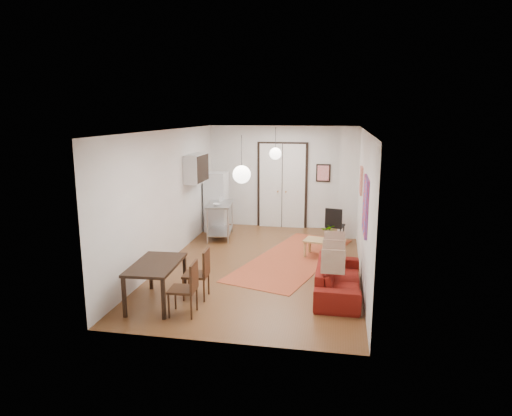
% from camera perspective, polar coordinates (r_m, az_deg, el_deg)
% --- Properties ---
extents(floor, '(7.00, 7.00, 0.00)m').
position_cam_1_polar(floor, '(10.04, 0.72, -7.10)').
color(floor, brown).
rests_on(floor, ground).
extents(ceiling, '(4.20, 7.00, 0.02)m').
position_cam_1_polar(ceiling, '(9.50, 0.76, 9.68)').
color(ceiling, white).
rests_on(ceiling, wall_back).
extents(wall_back, '(4.20, 0.02, 2.90)m').
position_cam_1_polar(wall_back, '(13.08, 3.33, 3.87)').
color(wall_back, silver).
rests_on(wall_back, floor).
extents(wall_front, '(4.20, 0.02, 2.90)m').
position_cam_1_polar(wall_front, '(6.34, -4.63, -4.78)').
color(wall_front, silver).
rests_on(wall_front, floor).
extents(wall_left, '(0.02, 7.00, 2.90)m').
position_cam_1_polar(wall_left, '(10.22, -10.95, 1.44)').
color(wall_left, silver).
rests_on(wall_left, floor).
extents(wall_right, '(0.02, 7.00, 2.90)m').
position_cam_1_polar(wall_right, '(9.54, 13.26, 0.60)').
color(wall_right, silver).
rests_on(wall_right, floor).
extents(double_doors, '(1.44, 0.06, 2.50)m').
position_cam_1_polar(double_doors, '(13.08, 3.30, 2.76)').
color(double_doors, white).
rests_on(double_doors, wall_back).
extents(stub_partition, '(0.50, 0.10, 2.90)m').
position_cam_1_polar(stub_partition, '(12.05, 11.54, 2.97)').
color(stub_partition, silver).
rests_on(stub_partition, floor).
extents(wall_cabinet, '(0.35, 1.00, 0.70)m').
position_cam_1_polar(wall_cabinet, '(11.49, -7.49, 4.95)').
color(wall_cabinet, silver).
rests_on(wall_cabinet, wall_left).
extents(painting_popart, '(0.05, 1.00, 1.00)m').
position_cam_1_polar(painting_popart, '(8.28, 13.54, 0.31)').
color(painting_popart, red).
rests_on(painting_popart, wall_right).
extents(painting_abstract, '(0.05, 0.50, 0.60)m').
position_cam_1_polar(painting_abstract, '(10.27, 13.02, 3.38)').
color(painting_abstract, beige).
rests_on(painting_abstract, wall_right).
extents(poster_back, '(0.40, 0.03, 0.50)m').
position_cam_1_polar(poster_back, '(12.94, 8.40, 4.35)').
color(poster_back, red).
rests_on(poster_back, wall_back).
extents(print_left, '(0.03, 0.44, 0.54)m').
position_cam_1_polar(print_left, '(12.01, -7.44, 5.48)').
color(print_left, olive).
rests_on(print_left, wall_left).
extents(pendant_back, '(0.30, 0.30, 0.80)m').
position_cam_1_polar(pendant_back, '(11.51, 2.44, 6.81)').
color(pendant_back, silver).
rests_on(pendant_back, ceiling).
extents(pendant_front, '(0.30, 0.30, 0.80)m').
position_cam_1_polar(pendant_front, '(7.60, -1.80, 4.22)').
color(pendant_front, silver).
rests_on(pendant_front, ceiling).
extents(kilim_rug, '(2.68, 4.41, 0.01)m').
position_cam_1_polar(kilim_rug, '(10.48, 4.73, -6.29)').
color(kilim_rug, '#BE4B2F').
rests_on(kilim_rug, floor).
extents(sofa, '(2.00, 0.80, 0.58)m').
position_cam_1_polar(sofa, '(8.55, 10.25, -8.67)').
color(sofa, maroon).
rests_on(sofa, floor).
extents(coffee_table, '(0.98, 0.68, 0.40)m').
position_cam_1_polar(coffee_table, '(10.57, 8.55, -4.28)').
color(coffee_table, '#AA7F50').
rests_on(coffee_table, floor).
extents(potted_plant, '(0.41, 0.37, 0.39)m').
position_cam_1_polar(potted_plant, '(10.51, 9.14, -3.00)').
color(potted_plant, '#3A682F').
rests_on(potted_plant, coffee_table).
extents(kitchen_counter, '(0.77, 1.28, 0.93)m').
position_cam_1_polar(kitchen_counter, '(12.05, -4.51, -0.94)').
color(kitchen_counter, '#AEB1B3').
rests_on(kitchen_counter, floor).
extents(bowl, '(0.28, 0.28, 0.05)m').
position_cam_1_polar(bowl, '(11.69, -4.92, 0.43)').
color(bowl, beige).
rests_on(bowl, kitchen_counter).
extents(soap_bottle, '(0.11, 0.11, 0.19)m').
position_cam_1_polar(soap_bottle, '(12.21, -4.47, 1.26)').
color(soap_bottle, teal).
rests_on(soap_bottle, kitchen_counter).
extents(fridge, '(0.58, 0.58, 1.65)m').
position_cam_1_polar(fridge, '(12.75, -4.98, 0.78)').
color(fridge, silver).
rests_on(fridge, floor).
extents(dining_table, '(0.82, 1.35, 0.73)m').
position_cam_1_polar(dining_table, '(8.08, -12.41, -7.30)').
color(dining_table, black).
rests_on(dining_table, floor).
extents(dining_chair_near, '(0.45, 0.62, 0.90)m').
position_cam_1_polar(dining_chair_near, '(8.31, -7.35, -7.50)').
color(dining_chair_near, '#3C2413').
rests_on(dining_chair_near, floor).
extents(dining_chair_far, '(0.45, 0.62, 0.90)m').
position_cam_1_polar(dining_chair_far, '(7.69, -8.95, -9.17)').
color(dining_chair_far, '#3C2413').
rests_on(dining_chair_far, floor).
extents(black_side_chair, '(0.51, 0.52, 0.93)m').
position_cam_1_polar(black_side_chair, '(11.76, 9.88, -1.68)').
color(black_side_chair, black).
rests_on(black_side_chair, floor).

